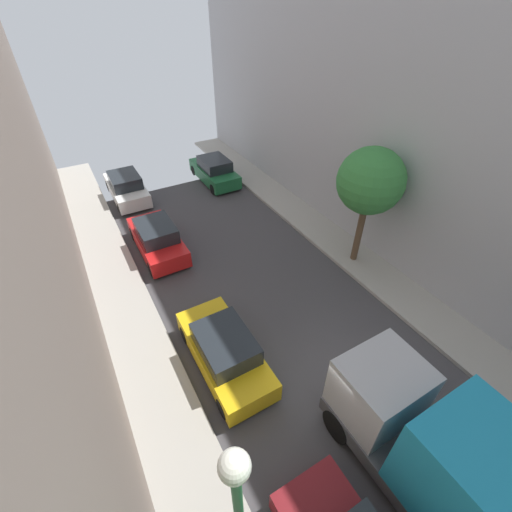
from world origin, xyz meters
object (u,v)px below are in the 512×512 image
(parked_car_left_2, at_px, (225,351))
(delivery_truck, at_px, (471,488))
(parked_car_left_3, at_px, (157,239))
(lamp_post, at_px, (238,509))
(parked_car_left_4, at_px, (127,187))
(parked_car_right_2, at_px, (215,171))
(street_tree_1, at_px, (370,182))

(parked_car_left_2, relative_size, delivery_truck, 0.64)
(parked_car_left_3, xyz_separation_m, lamp_post, (-1.90, -12.06, 3.03))
(parked_car_left_4, bearing_deg, delivery_truck, -82.15)
(parked_car_left_2, xyz_separation_m, parked_car_right_2, (5.40, 12.68, 0.00))
(parked_car_right_2, relative_size, lamp_post, 0.77)
(parked_car_left_3, height_order, street_tree_1, street_tree_1)
(street_tree_1, distance_m, lamp_post, 11.68)
(parked_car_left_4, relative_size, street_tree_1, 0.81)
(parked_car_left_3, bearing_deg, parked_car_left_4, 90.00)
(parked_car_left_2, bearing_deg, street_tree_1, 15.37)
(parked_car_left_2, relative_size, street_tree_1, 0.81)
(parked_car_left_2, distance_m, parked_car_left_3, 7.25)
(parked_car_right_2, relative_size, delivery_truck, 0.64)
(parked_car_left_2, height_order, parked_car_left_3, same)
(parked_car_left_4, bearing_deg, parked_car_left_3, -90.00)
(parked_car_left_3, relative_size, delivery_truck, 0.64)
(parked_car_left_3, relative_size, street_tree_1, 0.81)
(parked_car_left_3, relative_size, parked_car_right_2, 1.00)
(parked_car_left_3, distance_m, lamp_post, 12.58)
(parked_car_left_3, distance_m, parked_car_left_4, 5.93)
(parked_car_right_2, xyz_separation_m, street_tree_1, (2.14, -10.60, 3.27))
(delivery_truck, relative_size, lamp_post, 1.21)
(lamp_post, bearing_deg, parked_car_left_3, 81.05)
(parked_car_right_2, relative_size, street_tree_1, 0.81)
(parked_car_left_2, xyz_separation_m, lamp_post, (-1.90, -4.82, 3.03))
(parked_car_left_4, bearing_deg, lamp_post, -96.03)
(parked_car_left_4, height_order, lamp_post, lamp_post)
(lamp_post, bearing_deg, parked_car_right_2, 67.35)
(parked_car_left_2, height_order, lamp_post, lamp_post)
(parked_car_left_2, bearing_deg, delivery_truck, -67.13)
(parked_car_left_3, bearing_deg, parked_car_left_2, -90.00)
(parked_car_left_3, bearing_deg, lamp_post, -98.95)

